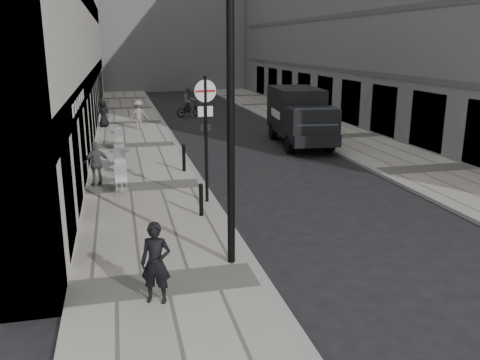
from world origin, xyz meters
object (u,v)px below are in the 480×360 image
object	(u,v)px
sign_post	(206,123)
cyclist	(189,105)
walking_man	(156,263)
lamppost	(231,100)
panel_van	(299,114)

from	to	relation	value
sign_post	cyclist	distance (m)	20.26
walking_man	sign_post	distance (m)	6.68
lamppost	sign_post	bearing A→B (deg)	86.80
sign_post	walking_man	bearing A→B (deg)	-115.36
sign_post	lamppost	xyz separation A→B (m)	(-0.26, -4.66, 1.17)
walking_man	sign_post	world-z (taller)	sign_post
sign_post	cyclist	bearing A→B (deg)	76.70
cyclist	lamppost	bearing A→B (deg)	-117.49
walking_man	cyclist	distance (m)	26.54
panel_van	cyclist	bearing A→B (deg)	114.52
lamppost	cyclist	distance (m)	25.02
sign_post	panel_van	bearing A→B (deg)	47.68
lamppost	panel_van	distance (m)	15.03
sign_post	lamppost	world-z (taller)	lamppost
walking_man	lamppost	xyz separation A→B (m)	(1.79, 1.47, 2.86)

